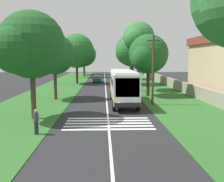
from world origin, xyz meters
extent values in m
plane|color=#262628|center=(0.00, 0.00, 0.00)|extent=(160.00, 160.00, 0.00)
cube|color=#2D6628|center=(15.00, 8.20, 0.02)|extent=(120.00, 8.00, 0.04)
cube|color=#2D6628|center=(15.00, -8.20, 0.02)|extent=(120.00, 8.00, 0.04)
cube|color=silver|center=(15.00, 0.00, 0.00)|extent=(110.00, 0.16, 0.01)
cube|color=white|center=(7.70, -1.80, 2.10)|extent=(11.00, 2.50, 2.90)
cube|color=slate|center=(8.00, -1.80, 2.62)|extent=(9.68, 2.54, 0.85)
cube|color=slate|center=(2.24, -1.80, 2.45)|extent=(0.08, 2.20, 1.74)
cube|color=orange|center=(7.70, -1.80, 1.10)|extent=(10.78, 2.53, 0.36)
cube|color=white|center=(7.70, -1.80, 3.64)|extent=(10.56, 2.30, 0.18)
cube|color=black|center=(2.12, -1.80, 0.87)|extent=(0.16, 2.40, 0.40)
sphere|color=#F2EDCC|center=(2.18, -1.00, 1.00)|extent=(0.24, 0.24, 0.24)
sphere|color=#F2EDCC|center=(2.18, -2.60, 1.00)|extent=(0.24, 0.24, 0.24)
cylinder|color=black|center=(3.80, -0.65, 0.55)|extent=(1.10, 0.32, 1.10)
cylinder|color=black|center=(11.20, -0.65, 0.55)|extent=(1.10, 0.32, 1.10)
cylinder|color=black|center=(3.80, -2.95, 0.55)|extent=(1.10, 0.32, 1.10)
cylinder|color=black|center=(11.20, -2.95, 0.55)|extent=(1.10, 0.32, 1.10)
cube|color=silver|center=(-2.99, 0.00, 0.00)|extent=(0.45, 6.80, 0.01)
cube|color=silver|center=(-2.09, 0.00, 0.00)|extent=(0.45, 6.80, 0.01)
cube|color=silver|center=(-1.19, 0.00, 0.00)|extent=(0.45, 6.80, 0.01)
cube|color=silver|center=(-0.29, 0.00, 0.00)|extent=(0.45, 6.80, 0.01)
cube|color=silver|center=(0.61, 0.00, 0.00)|extent=(0.45, 6.80, 0.01)
cube|color=#B21E1E|center=(26.22, -1.63, 0.53)|extent=(4.30, 1.75, 0.70)
cube|color=slate|center=(26.12, -1.63, 1.15)|extent=(2.00, 1.61, 0.55)
cylinder|color=black|center=(24.87, -0.85, 0.32)|extent=(0.64, 0.22, 0.64)
cylinder|color=black|center=(27.57, -0.85, 0.32)|extent=(0.64, 0.22, 0.64)
cylinder|color=black|center=(24.87, -2.41, 0.32)|extent=(0.64, 0.22, 0.64)
cylinder|color=black|center=(27.57, -2.41, 0.32)|extent=(0.64, 0.22, 0.64)
cube|color=#145933|center=(35.75, 1.73, 0.53)|extent=(4.30, 1.75, 0.70)
cube|color=slate|center=(35.65, 1.73, 1.15)|extent=(2.00, 1.61, 0.55)
cylinder|color=black|center=(34.40, 2.51, 0.32)|extent=(0.64, 0.22, 0.64)
cylinder|color=black|center=(37.10, 2.51, 0.32)|extent=(0.64, 0.22, 0.64)
cylinder|color=black|center=(34.40, 0.95, 0.32)|extent=(0.64, 0.22, 0.64)
cylinder|color=black|center=(37.10, 0.95, 0.32)|extent=(0.64, 0.22, 0.64)
cylinder|color=#3D2D1E|center=(32.22, 5.71, 2.38)|extent=(0.45, 0.45, 4.69)
sphere|color=#286B2D|center=(32.22, 5.71, 6.62)|extent=(6.88, 6.88, 6.88)
sphere|color=#286B2D|center=(34.28, 5.71, 6.10)|extent=(4.59, 4.59, 4.59)
sphere|color=#286B2D|center=(30.50, 6.74, 6.10)|extent=(4.27, 4.27, 4.27)
cylinder|color=brown|center=(50.54, 5.64, 2.35)|extent=(0.40, 0.40, 4.62)
sphere|color=#1E5623|center=(50.54, 5.64, 6.29)|extent=(5.94, 5.94, 5.94)
sphere|color=#1E5623|center=(52.32, 5.64, 5.85)|extent=(3.73, 3.73, 3.73)
sphere|color=#1E5623|center=(49.05, 6.53, 5.85)|extent=(3.93, 3.93, 3.93)
cylinder|color=#4C3826|center=(11.35, 6.33, 2.14)|extent=(0.39, 0.39, 4.20)
sphere|color=#1E5623|center=(11.35, 6.33, 5.60)|extent=(4.97, 4.97, 4.97)
sphere|color=#1E5623|center=(12.84, 6.33, 5.23)|extent=(3.72, 3.72, 3.72)
sphere|color=#1E5623|center=(10.11, 7.08, 5.23)|extent=(3.12, 3.12, 3.12)
cylinder|color=#3D2D1E|center=(62.07, 6.33, 2.18)|extent=(0.47, 0.47, 4.29)
sphere|color=#337A38|center=(62.07, 6.33, 6.37)|extent=(7.43, 7.43, 7.43)
sphere|color=#337A38|center=(64.30, 6.33, 5.81)|extent=(4.82, 4.82, 4.82)
sphere|color=#337A38|center=(60.22, 7.44, 5.81)|extent=(4.80, 4.80, 4.80)
cylinder|color=#4C3826|center=(0.60, 6.25, 2.35)|extent=(0.43, 0.43, 4.61)
sphere|color=#1E5623|center=(0.60, 6.25, 6.18)|extent=(5.55, 5.55, 5.55)
sphere|color=#1E5623|center=(2.27, 6.25, 5.76)|extent=(3.47, 3.47, 3.47)
sphere|color=#1E5623|center=(-0.79, 7.08, 5.76)|extent=(3.79, 3.79, 3.79)
cylinder|color=#3D2D1E|center=(30.17, -5.31, 2.50)|extent=(0.49, 0.49, 4.92)
sphere|color=#286B2D|center=(30.17, -5.31, 6.77)|extent=(6.58, 6.58, 6.58)
sphere|color=#286B2D|center=(32.14, -5.31, 6.27)|extent=(3.86, 3.86, 3.86)
sphere|color=#286B2D|center=(28.52, -4.32, 6.27)|extent=(4.86, 4.86, 4.86)
cylinder|color=brown|center=(42.25, -6.16, 3.35)|extent=(0.57, 0.57, 6.62)
sphere|color=#1E5623|center=(42.25, -6.16, 8.29)|extent=(5.92, 5.92, 5.92)
sphere|color=#1E5623|center=(44.02, -6.16, 7.84)|extent=(4.19, 4.19, 4.19)
sphere|color=#1E5623|center=(40.77, -5.27, 7.84)|extent=(3.38, 3.38, 3.38)
cylinder|color=#4C3826|center=(20.02, -5.12, 3.53)|extent=(0.48, 0.48, 6.97)
sphere|color=#337A38|center=(20.02, -5.12, 8.35)|extent=(4.85, 4.85, 4.85)
sphere|color=#337A38|center=(21.48, -5.12, 7.98)|extent=(3.49, 3.49, 3.49)
sphere|color=#337A38|center=(18.81, -4.40, 7.98)|extent=(3.36, 3.36, 3.36)
cylinder|color=#3D2D1E|center=(13.93, -5.64, 2.14)|extent=(0.46, 0.46, 4.20)
sphere|color=#1E5623|center=(13.93, -5.64, 5.68)|extent=(5.26, 5.26, 5.26)
sphere|color=#1E5623|center=(15.51, -5.64, 5.29)|extent=(2.90, 2.90, 2.90)
sphere|color=#1E5623|center=(12.61, -4.85, 5.29)|extent=(3.16, 3.16, 3.16)
cylinder|color=#473828|center=(6.94, -4.97, 3.79)|extent=(0.24, 0.24, 7.51)
cube|color=#3D3326|center=(6.94, -4.97, 6.95)|extent=(0.12, 1.40, 0.12)
cube|color=#9E937F|center=(20.00, -11.60, 0.83)|extent=(70.00, 0.40, 1.57)
cylinder|color=#26262D|center=(-4.18, 4.86, 0.46)|extent=(0.28, 0.28, 0.85)
cylinder|color=#3F3F47|center=(-4.18, 4.86, 1.19)|extent=(0.34, 0.34, 0.60)
sphere|color=tan|center=(-4.18, 4.86, 1.61)|extent=(0.24, 0.24, 0.24)
camera|label=1|loc=(-21.55, 0.38, 5.04)|focal=42.55mm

